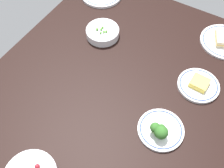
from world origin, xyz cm
name	(u,v)px	position (x,y,z in cm)	size (l,w,h in cm)	color
dining_table	(112,89)	(0.00, 0.00, 2.00)	(128.43, 101.56, 4.00)	black
plate_cheese	(199,85)	(-18.45, 30.64, 5.15)	(17.27, 17.27, 3.85)	silver
plate_broccoli	(160,130)	(8.51, 25.75, 6.11)	(17.37, 17.37, 7.56)	silver
bowl_peas	(103,32)	(-22.99, -18.87, 6.18)	(15.69, 15.69, 4.96)	silver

